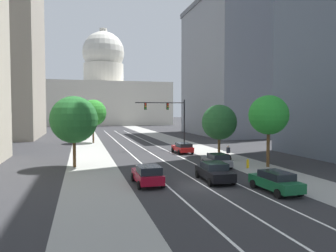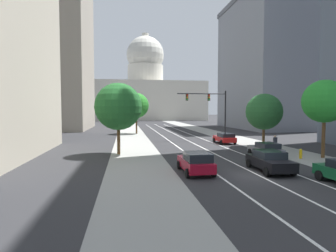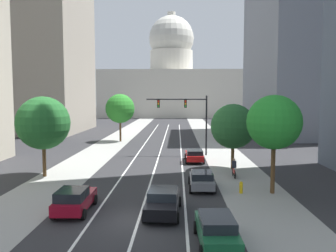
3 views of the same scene
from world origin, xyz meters
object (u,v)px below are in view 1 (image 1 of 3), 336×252
object	(u,v)px
car_black	(214,172)
car_green	(276,181)
car_gray	(217,160)
capitol_building	(104,94)
street_tree_near_left	(74,120)
street_tree_mid_left	(93,113)
car_crimson	(148,175)
cyclist	(228,153)
fire_hydrant	(248,164)
street_tree_near_right	(269,115)
traffic_signal_mast	(170,114)
street_tree_far_right	(219,122)
car_red	(183,148)

from	to	relation	value
car_black	car_green	bearing A→B (deg)	-145.17
car_green	car_gray	distance (m)	10.22
capitol_building	street_tree_near_left	distance (m)	100.00
car_green	street_tree_mid_left	world-z (taller)	street_tree_mid_left
car_crimson	car_gray	xyz separation A→B (m)	(8.31, 5.66, -0.06)
capitol_building	cyclist	bearing A→B (deg)	-85.76
capitol_building	car_green	bearing A→B (deg)	-87.90
fire_hydrant	street_tree_near_right	size ratio (longest dim) A/B	0.12
traffic_signal_mast	street_tree_near_right	bearing A→B (deg)	-71.07
street_tree_mid_left	car_green	bearing A→B (deg)	-73.98
car_black	street_tree_far_right	distance (m)	15.14
car_crimson	traffic_signal_mast	distance (m)	23.24
car_gray	street_tree_near_right	world-z (taller)	street_tree_near_right
street_tree_mid_left	street_tree_near_left	distance (m)	24.98
traffic_signal_mast	car_crimson	bearing A→B (deg)	-109.92
car_black	street_tree_mid_left	world-z (taller)	street_tree_mid_left
car_green	fire_hydrant	xyz separation A→B (m)	(2.87, 9.08, -0.33)
car_red	car_green	size ratio (longest dim) A/B	0.99
car_crimson	cyclist	world-z (taller)	cyclist
cyclist	street_tree_near_left	bearing A→B (deg)	89.87
car_green	traffic_signal_mast	xyz separation A→B (m)	(-0.55, 25.99, 4.51)
fire_hydrant	street_tree_near_left	distance (m)	18.10
fire_hydrant	street_tree_near_left	world-z (taller)	street_tree_near_left
car_gray	street_tree_near_right	size ratio (longest dim) A/B	0.56
car_crimson	street_tree_near_right	distance (m)	15.00
car_crimson	street_tree_mid_left	xyz separation A→B (m)	(-2.86, 34.37, 4.55)
capitol_building	car_black	distance (m)	109.55
traffic_signal_mast	cyclist	bearing A→B (deg)	-72.46
car_red	street_tree_near_left	xyz separation A→B (m)	(-13.96, -7.41, 4.11)
street_tree_mid_left	street_tree_near_left	size ratio (longest dim) A/B	1.06
fire_hydrant	car_red	bearing A→B (deg)	102.99
fire_hydrant	street_tree_near_right	world-z (taller)	street_tree_near_right
capitol_building	car_green	distance (m)	114.02
fire_hydrant	cyclist	xyz separation A→B (m)	(0.31, 5.11, 0.39)
street_tree_mid_left	street_tree_far_right	size ratio (longest dim) A/B	1.18
fire_hydrant	capitol_building	bearing A→B (deg)	93.86
car_black	car_green	distance (m)	5.22
fire_hydrant	street_tree_far_right	xyz separation A→B (m)	(0.74, 8.62, 3.84)
car_green	street_tree_mid_left	distance (m)	40.76
capitol_building	street_tree_mid_left	distance (m)	75.08
car_crimson	car_black	size ratio (longest dim) A/B	0.91
capitol_building	street_tree_mid_left	world-z (taller)	capitol_building
car_red	traffic_signal_mast	distance (m)	6.40
cyclist	street_tree_near_right	xyz separation A→B (m)	(2.04, -5.03, 4.47)
fire_hydrant	car_gray	bearing A→B (deg)	158.40
car_crimson	car_green	bearing A→B (deg)	-119.22
car_crimson	fire_hydrant	xyz separation A→B (m)	(11.19, 4.52, -0.35)
car_green	car_red	bearing A→B (deg)	-2.23
car_black	street_tree_near_right	distance (m)	10.34
capitol_building	street_tree_near_left	world-z (taller)	capitol_building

